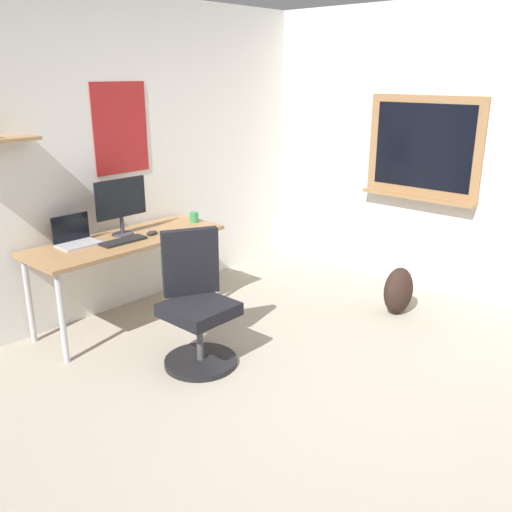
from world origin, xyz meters
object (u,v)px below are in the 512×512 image
Objects in this scene: office_chair at (197,308)px; backpack at (398,291)px; monitor_primary at (121,203)px; computer_mouse at (152,233)px; coffee_mug at (194,217)px; desk at (127,246)px; laptop at (75,238)px; keyboard at (123,241)px.

office_chair is 2.31× the size of backpack.
monitor_primary is 4.46× the size of computer_mouse.
coffee_mug is 1.90m from backpack.
backpack is at bearing -43.91° from desk.
laptop is at bearing 170.89° from coffee_mug.
keyboard is 0.79m from coffee_mug.
keyboard is at bearing -136.77° from desk.
office_chair is 1.86m from backpack.
office_chair is 2.05× the size of monitor_primary.
coffee_mug is at bearing 5.63° from computer_mouse.
laptop is 2.98× the size of computer_mouse.
coffee_mug reaches higher than keyboard.
laptop is (-0.36, 0.15, 0.12)m from desk.
office_chair is at bearing -90.48° from keyboard.
keyboard reaches higher than backpack.
laptop is 0.46m from monitor_primary.
desk is at bearing 159.18° from computer_mouse.
desk is 4.36× the size of keyboard.
office_chair is 3.06× the size of laptop.
computer_mouse is (0.16, -0.17, -0.25)m from monitor_primary.
laptop is 0.84× the size of keyboard.
backpack is at bearing -46.34° from monitor_primary.
desk is 0.72m from coffee_mug.
monitor_primary is at bearing 67.53° from desk.
office_chair reaches higher than coffee_mug.
monitor_primary is 0.35m from computer_mouse.
office_chair is 10.33× the size of coffee_mug.
desk is 1.70× the size of office_chair.
desk is at bearing -112.47° from monitor_primary.
desk is 0.41m from laptop.
backpack is at bearing -40.73° from laptop.
laptop reaches higher than desk.
computer_mouse is (0.20, -0.08, 0.09)m from desk.
office_chair reaches higher than keyboard.
office_chair reaches higher than backpack.
backpack is (0.93, -1.55, -0.56)m from coffee_mug.
office_chair is 0.91m from keyboard.
monitor_primary is at bearing -6.82° from laptop.
laptop is at bearing 104.39° from office_chair.
coffee_mug is (1.07, -0.17, -0.01)m from laptop.
laptop is at bearing 173.18° from monitor_primary.
monitor_primary reaches higher than coffee_mug.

